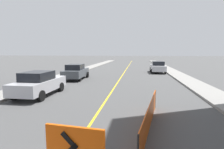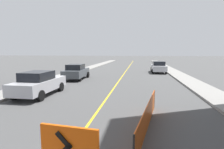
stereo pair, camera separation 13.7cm
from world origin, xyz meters
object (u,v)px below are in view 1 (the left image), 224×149
Objects in this scene: parked_car_curb_near at (39,83)px; parked_car_curb_mid at (76,72)px; arrow_barricade_primary at (75,148)px; parked_car_curb_far at (158,67)px.

parked_car_curb_near is 7.02m from parked_car_curb_mid.
arrow_barricade_primary is 9.12m from parked_car_curb_near.
parked_car_curb_mid is at bearing 90.36° from parked_car_curb_near.
parked_car_curb_far is (9.17, 14.41, 0.00)m from parked_car_curb_near.
parked_car_curb_near and parked_car_curb_mid have the same top height.
parked_car_curb_mid reaches higher than arrow_barricade_primary.
parked_car_curb_mid and parked_car_curb_far have the same top height.
parked_car_curb_mid is 1.02× the size of parked_car_curb_far.
arrow_barricade_primary is at bearing -73.49° from parked_car_curb_mid.
parked_car_curb_far is at bearing 35.43° from parked_car_curb_mid.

